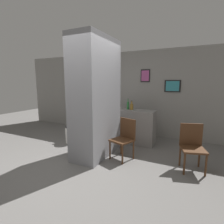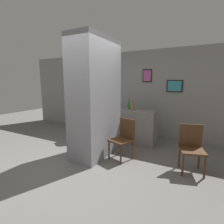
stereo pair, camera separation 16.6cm
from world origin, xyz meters
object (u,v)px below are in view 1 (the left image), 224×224
(toilet, at_px, (73,130))
(chair_near_pillar, at_px, (124,137))
(bicycle, at_px, (100,125))
(bottle_tall, at_px, (128,105))
(chair_by_doorway, at_px, (192,145))

(toilet, bearing_deg, chair_near_pillar, -12.19)
(toilet, xyz_separation_m, bicycle, (0.41, 0.79, 0.01))
(toilet, relative_size, bottle_tall, 2.52)
(toilet, height_order, bottle_tall, bottle_tall)
(chair_near_pillar, relative_size, bicycle, 0.50)
(toilet, height_order, bicycle, toilet)
(chair_by_doorway, bearing_deg, chair_near_pillar, 167.62)
(toilet, height_order, chair_by_doorway, chair_by_doorway)
(toilet, xyz_separation_m, chair_by_doorway, (3.03, -0.25, 0.15))
(toilet, relative_size, chair_near_pillar, 0.88)
(toilet, bearing_deg, bottle_tall, 27.01)
(chair_near_pillar, bearing_deg, toilet, -173.58)
(chair_near_pillar, distance_m, bottle_tall, 1.24)
(bicycle, height_order, bottle_tall, bottle_tall)
(chair_near_pillar, xyz_separation_m, bottle_tall, (-0.33, 1.06, 0.55))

